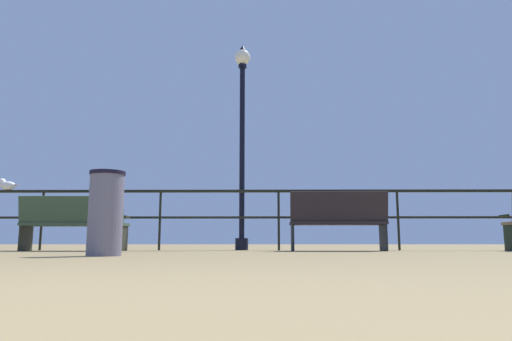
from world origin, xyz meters
The scene contains 6 objects.
pier_railing centered at (0.00, 7.76, 0.82)m, with size 19.64×0.05×1.10m.
bench_near_left centered at (-2.40, 7.08, 0.51)m, with size 1.74×0.67×0.91m.
bench_near_right centered at (2.06, 7.07, 0.54)m, with size 1.62×0.70×0.98m.
lamppost_center centered at (0.40, 7.99, 2.38)m, with size 0.31×0.31×4.03m.
seagull_on_rail centered at (-3.97, 7.77, 1.20)m, with size 0.46×0.24×0.22m.
trash_bin centered at (-0.92, 4.30, 0.46)m, with size 0.38×0.38×0.91m.
Camera 1 is at (0.76, -0.67, 0.15)m, focal length 32.25 mm.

